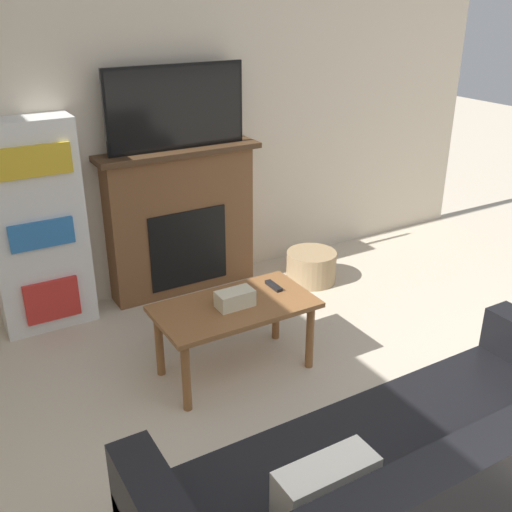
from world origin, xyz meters
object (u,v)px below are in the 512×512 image
Objects in this scene: tv at (177,107)px; couch at (411,498)px; coffee_table at (235,314)px; bookshelf at (37,228)px; storage_basket at (311,267)px; fireplace at (182,221)px.

tv reaches higher than couch.
couch is at bearing -90.73° from coffee_table.
bookshelf reaches higher than storage_basket.
couch is 2.26× the size of coffee_table.
coffee_table is 1.48m from bookshelf.
couch is at bearing -94.49° from tv.
couch is 1.49× the size of bookshelf.
fireplace is 0.85× the size of bookshelf.
coffee_table is 1.40m from storage_basket.
coffee_table is at bearing -144.92° from storage_basket.
storage_basket is (1.14, 2.30, -0.17)m from couch.
bookshelf is at bearing 125.89° from coffee_table.
storage_basket is at bearing 63.62° from couch.
bookshelf is (-1.04, -0.02, 0.16)m from fireplace.
bookshelf reaches higher than fireplace.
storage_basket is (0.93, -0.39, -1.29)m from tv.
fireplace is at bearing 90.00° from tv.
couch is (-0.21, -2.71, -0.26)m from fireplace.
couch is at bearing -94.46° from fireplace.
tv is at bearing 80.72° from coffee_table.
fireplace is 1.11m from storage_basket.
fireplace is at bearing 1.23° from bookshelf.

